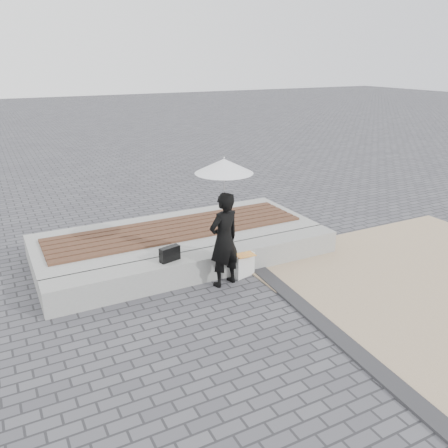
{
  "coord_description": "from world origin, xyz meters",
  "views": [
    {
      "loc": [
        -2.87,
        -4.56,
        3.35
      ],
      "look_at": [
        0.14,
        1.21,
        1.0
      ],
      "focal_mm": 37.15,
      "sensor_mm": 36.0,
      "label": 1
    }
  ],
  "objects_px": {
    "woman": "(224,240)",
    "handbag": "(170,254)",
    "seating_ledge": "(205,265)",
    "canvas_tote": "(243,265)",
    "parasol": "(224,166)"
  },
  "relations": [
    {
      "from": "parasol",
      "to": "handbag",
      "type": "bearing_deg",
      "value": 152.43
    },
    {
      "from": "parasol",
      "to": "handbag",
      "type": "xyz_separation_m",
      "value": [
        -0.74,
        0.38,
        -1.37
      ]
    },
    {
      "from": "seating_ledge",
      "to": "canvas_tote",
      "type": "height_order",
      "value": "seating_ledge"
    },
    {
      "from": "parasol",
      "to": "canvas_tote",
      "type": "height_order",
      "value": "parasol"
    },
    {
      "from": "handbag",
      "to": "woman",
      "type": "bearing_deg",
      "value": -41.49
    },
    {
      "from": "woman",
      "to": "handbag",
      "type": "distance_m",
      "value": 0.86
    },
    {
      "from": "handbag",
      "to": "parasol",
      "type": "bearing_deg",
      "value": -41.49
    },
    {
      "from": "parasol",
      "to": "seating_ledge",
      "type": "bearing_deg",
      "value": 109.24
    },
    {
      "from": "parasol",
      "to": "handbag",
      "type": "height_order",
      "value": "parasol"
    },
    {
      "from": "woman",
      "to": "seating_ledge",
      "type": "bearing_deg",
      "value": -84.4
    },
    {
      "from": "seating_ledge",
      "to": "handbag",
      "type": "relative_size",
      "value": 15.4
    },
    {
      "from": "handbag",
      "to": "canvas_tote",
      "type": "relative_size",
      "value": 0.85
    },
    {
      "from": "seating_ledge",
      "to": "parasol",
      "type": "relative_size",
      "value": 4.61
    },
    {
      "from": "seating_ledge",
      "to": "canvas_tote",
      "type": "relative_size",
      "value": 13.01
    },
    {
      "from": "woman",
      "to": "canvas_tote",
      "type": "bearing_deg",
      "value": -177.89
    }
  ]
}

